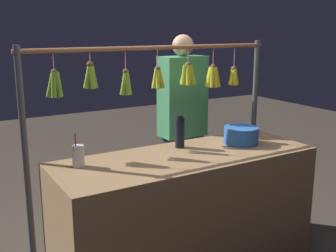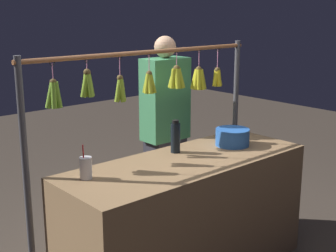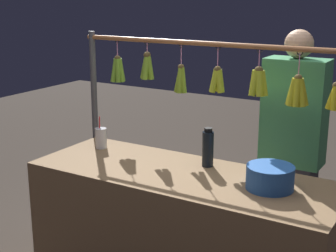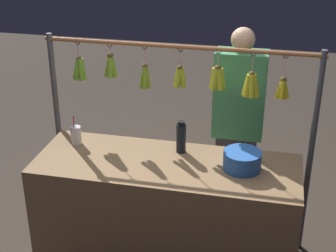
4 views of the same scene
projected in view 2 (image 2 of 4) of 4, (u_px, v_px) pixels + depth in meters
market_counter at (186, 218)px, 3.43m from camera, size 1.86×0.68×0.87m
display_rack at (150, 106)px, 3.56m from camera, size 2.05×0.13×1.63m
water_bottle at (175, 137)px, 3.47m from camera, size 0.07×0.07×0.24m
blue_bucket at (232, 137)px, 3.66m from camera, size 0.26×0.26×0.13m
drink_cup at (86, 168)px, 2.94m from camera, size 0.08×0.08×0.22m
vendor_person at (165, 135)px, 4.12m from camera, size 0.40×0.22×1.68m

